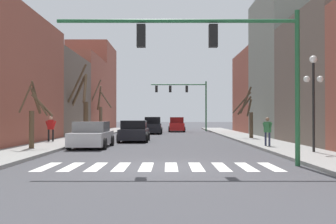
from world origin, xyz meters
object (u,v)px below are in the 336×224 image
car_parked_right_far (92,135)px  pedestrian_near_right_corner (51,126)px  traffic_signal_near (221,50)px  car_parked_left_near (176,125)px  pedestrian_waiting_at_curb (267,129)px  street_tree_left_mid (248,115)px  street_lamp_right_corner (313,84)px  car_parked_left_far (134,132)px  street_tree_left_near (83,105)px  traffic_signal_far (185,94)px  street_tree_right_far (100,109)px  street_tree_right_mid (34,116)px  car_driving_away_lane (153,126)px

car_parked_right_far → pedestrian_near_right_corner: size_ratio=2.74×
traffic_signal_near → car_parked_left_near: bearing=91.6°
pedestrian_near_right_corner → pedestrian_waiting_at_curb: bearing=-18.1°
street_tree_left_mid → traffic_signal_near: bearing=-104.9°
street_lamp_right_corner → pedestrian_near_right_corner: 16.89m
traffic_signal_near → car_parked_right_far: (-6.42, 8.57, -3.56)m
car_parked_left_far → street_tree_left_near: 7.41m
car_parked_right_far → pedestrian_waiting_at_curb: (10.12, -0.72, 0.39)m
traffic_signal_far → street_tree_right_far: traffic_signal_far is taller
pedestrian_waiting_at_curb → street_tree_left_near: street_tree_left_near is taller
street_tree_left_mid → traffic_signal_far: bearing=102.9°
pedestrian_waiting_at_curb → street_tree_left_mid: street_tree_left_mid is taller
car_parked_right_far → street_tree_right_mid: bearing=129.0°
car_driving_away_lane → pedestrian_waiting_at_curb: bearing=20.5°
car_driving_away_lane → car_parked_right_far: (-2.86, -18.70, -0.10)m
street_tree_right_far → car_parked_left_near: bearing=18.4°
street_lamp_right_corner → pedestrian_waiting_at_curb: size_ratio=2.81×
street_tree_right_mid → car_driving_away_lane: bearing=75.2°
car_driving_away_lane → street_tree_left_mid: size_ratio=1.17×
street_lamp_right_corner → traffic_signal_far: bearing=98.7°
street_tree_left_mid → street_tree_right_mid: street_tree_left_mid is taller
street_lamp_right_corner → street_tree_right_far: 29.90m
car_parked_left_near → street_tree_left_mid: bearing=-162.2°
street_tree_left_near → street_tree_right_far: bearing=92.2°
pedestrian_waiting_at_curb → street_tree_left_mid: bearing=140.9°
pedestrian_waiting_at_curb → street_tree_left_mid: (0.71, 8.68, 0.85)m
street_lamp_right_corner → car_parked_right_far: size_ratio=0.98×
traffic_signal_near → street_tree_left_mid: bearing=75.1°
street_tree_left_mid → street_tree_left_near: size_ratio=0.65×
pedestrian_waiting_at_curb → street_tree_right_mid: bearing=-118.1°
car_parked_right_far → street_tree_right_far: (-3.26, 21.61, 1.97)m
car_parked_left_near → street_tree_left_mid: size_ratio=1.11×
pedestrian_waiting_at_curb → street_tree_left_near: (-12.96, 11.56, 1.75)m
street_lamp_right_corner → car_parked_left_far: bearing=132.7°
street_lamp_right_corner → street_tree_right_mid: (-14.01, 2.33, -1.54)m
pedestrian_waiting_at_curb → street_tree_right_mid: size_ratio=0.45×
car_parked_right_far → street_tree_right_far: street_tree_right_far is taller
street_lamp_right_corner → pedestrian_waiting_at_curb: 4.55m
car_parked_left_near → car_parked_left_far: car_parked_left_near is taller
traffic_signal_far → car_driving_away_lane: traffic_signal_far is taller
street_lamp_right_corner → car_driving_away_lane: size_ratio=0.96×
street_lamp_right_corner → street_tree_left_near: bearing=132.8°
street_tree_right_mid → traffic_signal_near: bearing=-35.3°
street_lamp_right_corner → street_tree_left_near: 20.89m
traffic_signal_near → street_tree_left_mid: traffic_signal_near is taller
street_tree_left_near → street_tree_left_mid: bearing=-11.9°
pedestrian_waiting_at_curb → street_lamp_right_corner: bearing=-16.4°
car_parked_left_near → street_tree_left_near: 16.16m
car_parked_right_far → street_tree_left_near: street_tree_left_near is taller
street_lamp_right_corner → car_parked_right_far: street_lamp_right_corner is taller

